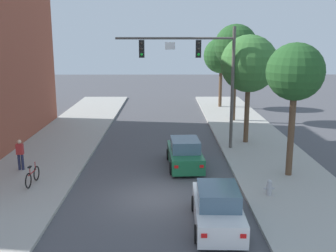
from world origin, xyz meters
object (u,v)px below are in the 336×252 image
at_px(car_following_white, 217,208).
at_px(street_tree_nearest, 295,73).
at_px(car_lead_green, 185,154).
at_px(street_tree_farthest, 221,56).
at_px(fire_hydrant, 269,187).
at_px(bicycle_leaning, 32,176).
at_px(pedestrian_sidewalk_left_walker, 20,153).
at_px(traffic_signal_mast, 199,65).
at_px(street_tree_second, 249,64).
at_px(street_tree_third, 236,46).

height_order(car_following_white, street_tree_nearest, street_tree_nearest).
bearing_deg(car_lead_green, street_tree_farthest, 76.68).
xyz_separation_m(car_lead_green, fire_hydrant, (3.54, -4.47, -0.22)).
bearing_deg(car_lead_green, bicycle_leaning, -157.53).
distance_m(car_lead_green, street_tree_nearest, 7.19).
bearing_deg(street_tree_farthest, pedestrian_sidewalk_left_walker, -123.78).
xyz_separation_m(traffic_signal_mast, car_following_white, (-0.10, -10.52, -4.65)).
height_order(bicycle_leaning, fire_hydrant, bicycle_leaning).
xyz_separation_m(traffic_signal_mast, street_tree_second, (3.31, 1.41, -0.05)).
relative_size(pedestrian_sidewalk_left_walker, bicycle_leaning, 0.93).
distance_m(traffic_signal_mast, bicycle_leaning, 11.64).
xyz_separation_m(traffic_signal_mast, pedestrian_sidewalk_left_walker, (-9.71, -4.29, -4.31)).
height_order(fire_hydrant, street_tree_nearest, street_tree_nearest).
xyz_separation_m(bicycle_leaning, street_tree_third, (12.07, 15.03, 5.74)).
bearing_deg(fire_hydrant, street_tree_third, 86.08).
height_order(traffic_signal_mast, street_tree_nearest, traffic_signal_mast).
bearing_deg(fire_hydrant, pedestrian_sidewalk_left_walker, 163.87).
bearing_deg(street_tree_nearest, pedestrian_sidewalk_left_walker, 176.45).
bearing_deg(street_tree_third, car_following_white, -101.14).
xyz_separation_m(car_following_white, street_tree_second, (3.42, 11.94, 4.61)).
bearing_deg(bicycle_leaning, car_lead_green, 22.47).
bearing_deg(bicycle_leaning, pedestrian_sidewalk_left_walker, 121.35).
relative_size(street_tree_nearest, street_tree_second, 0.94).
height_order(car_following_white, fire_hydrant, car_following_white).
height_order(pedestrian_sidewalk_left_walker, street_tree_farthest, street_tree_farthest).
bearing_deg(bicycle_leaning, car_following_white, -26.24).
distance_m(car_following_white, street_tree_nearest, 8.29).
xyz_separation_m(car_following_white, fire_hydrant, (2.64, 2.69, -0.22)).
bearing_deg(street_tree_second, pedestrian_sidewalk_left_walker, -156.35).
distance_m(fire_hydrant, street_tree_farthest, 23.68).
relative_size(car_following_white, bicycle_leaning, 2.42).
bearing_deg(car_lead_green, pedestrian_sidewalk_left_walker, -173.93).
relative_size(car_following_white, street_tree_third, 0.54).
height_order(bicycle_leaning, street_tree_third, street_tree_third).
bearing_deg(bicycle_leaning, street_tree_farthest, 61.48).
relative_size(car_lead_green, street_tree_second, 0.61).
xyz_separation_m(traffic_signal_mast, bicycle_leaning, (-8.41, -6.43, -4.83)).
relative_size(car_following_white, street_tree_farthest, 0.63).
relative_size(bicycle_leaning, street_tree_third, 0.22).
distance_m(car_lead_green, fire_hydrant, 5.70).
distance_m(bicycle_leaning, street_tree_second, 14.89).
distance_m(traffic_signal_mast, fire_hydrant, 9.56).
bearing_deg(fire_hydrant, traffic_signal_mast, 107.94).
xyz_separation_m(car_lead_green, pedestrian_sidewalk_left_walker, (-8.71, -0.93, 0.34)).
xyz_separation_m(traffic_signal_mast, street_tree_third, (3.66, 8.60, 0.90)).
xyz_separation_m(pedestrian_sidewalk_left_walker, street_tree_nearest, (13.93, -0.86, 4.27)).
relative_size(car_lead_green, street_tree_third, 0.55).
distance_m(car_following_white, street_tree_third, 20.27).
xyz_separation_m(street_tree_nearest, street_tree_second, (-0.91, 6.57, -0.00)).
bearing_deg(traffic_signal_mast, fire_hydrant, -72.06).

